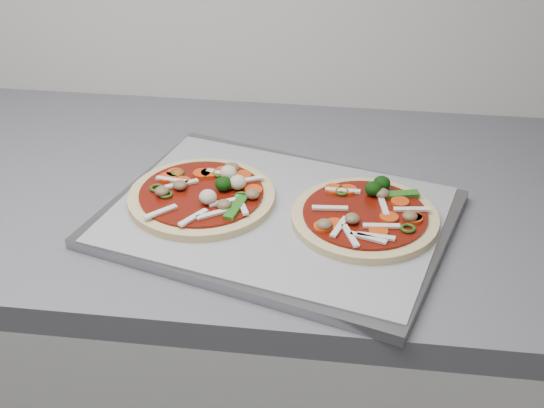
# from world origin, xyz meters

# --- Properties ---
(baking_tray) EXTENTS (0.53, 0.45, 0.01)m
(baking_tray) POSITION_xyz_m (0.68, 1.22, 0.91)
(baking_tray) COLOR gray
(baking_tray) RESTS_ON countertop
(parchment) EXTENTS (0.50, 0.41, 0.00)m
(parchment) POSITION_xyz_m (0.68, 1.22, 0.92)
(parchment) COLOR #97979C
(parchment) RESTS_ON baking_tray
(pizza_left) EXTENTS (0.26, 0.26, 0.03)m
(pizza_left) POSITION_xyz_m (0.58, 1.24, 0.93)
(pizza_left) COLOR #EFCB86
(pizza_left) RESTS_ON parchment
(pizza_right) EXTENTS (0.26, 0.26, 0.03)m
(pizza_right) POSITION_xyz_m (0.80, 1.21, 0.93)
(pizza_right) COLOR #EFCB86
(pizza_right) RESTS_ON parchment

